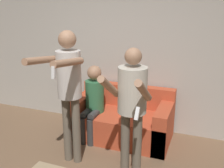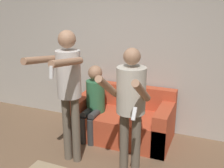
{
  "view_description": "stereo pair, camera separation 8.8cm",
  "coord_description": "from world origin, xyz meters",
  "px_view_note": "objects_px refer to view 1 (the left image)",
  "views": [
    {
      "loc": [
        1.39,
        -1.98,
        2.07
      ],
      "look_at": [
        0.19,
        1.18,
        1.02
      ],
      "focal_mm": 42.0,
      "sensor_mm": 36.0,
      "label": 1
    },
    {
      "loc": [
        1.47,
        -1.94,
        2.07
      ],
      "look_at": [
        0.19,
        1.18,
        1.02
      ],
      "focal_mm": 42.0,
      "sensor_mm": 36.0,
      "label": 2
    }
  ],
  "objects_px": {
    "person_standing_left": "(68,84)",
    "person_seated": "(93,100)",
    "person_standing_right": "(132,100)",
    "couch": "(122,120)"
  },
  "relations": [
    {
      "from": "person_standing_left",
      "to": "person_standing_right",
      "type": "height_order",
      "value": "person_standing_left"
    },
    {
      "from": "person_standing_left",
      "to": "person_seated",
      "type": "xyz_separation_m",
      "value": [
        -0.01,
        0.73,
        -0.47
      ]
    },
    {
      "from": "couch",
      "to": "person_standing_left",
      "type": "bearing_deg",
      "value": -114.41
    },
    {
      "from": "couch",
      "to": "person_standing_right",
      "type": "bearing_deg",
      "value": -65.42
    },
    {
      "from": "person_seated",
      "to": "person_standing_left",
      "type": "bearing_deg",
      "value": -89.27
    },
    {
      "from": "person_standing_left",
      "to": "person_seated",
      "type": "bearing_deg",
      "value": 90.73
    },
    {
      "from": "couch",
      "to": "person_standing_right",
      "type": "relative_size",
      "value": 0.96
    },
    {
      "from": "person_standing_left",
      "to": "person_standing_right",
      "type": "xyz_separation_m",
      "value": [
        0.82,
        0.01,
        -0.1
      ]
    },
    {
      "from": "person_standing_right",
      "to": "person_seated",
      "type": "relative_size",
      "value": 1.38
    },
    {
      "from": "couch",
      "to": "person_seated",
      "type": "relative_size",
      "value": 1.32
    }
  ]
}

